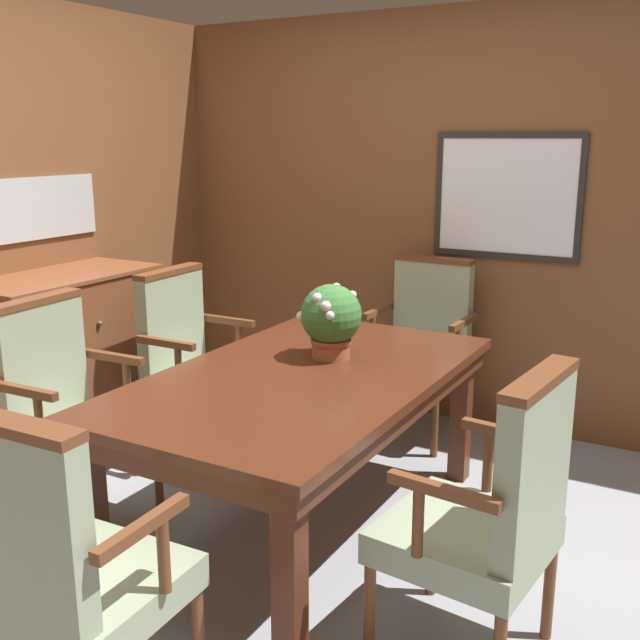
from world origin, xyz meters
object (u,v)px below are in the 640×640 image
chair_head_near (61,565)px  sideboard_cabinet (69,365)px  chair_left_near (66,406)px  potted_plant (331,319)px  chair_head_far (422,342)px  chair_right_near (491,510)px  dining_table (303,392)px  chair_left_far (192,359)px

chair_head_near → sideboard_cabinet: 2.14m
chair_left_near → potted_plant: potted_plant is taller
chair_left_near → sideboard_cabinet: 0.80m
chair_left_near → chair_head_near: 1.34m
chair_head_far → sideboard_cabinet: size_ratio=0.99×
chair_head_near → potted_plant: 1.65m
potted_plant → sideboard_cabinet: (-1.56, -0.15, -0.42)m
chair_right_near → sideboard_cabinet: size_ratio=0.99×
chair_left_near → potted_plant: (0.97, 0.70, 0.37)m
dining_table → potted_plant: size_ratio=5.46×
chair_left_near → chair_right_near: (1.94, 0.00, 0.00)m
chair_left_far → potted_plant: potted_plant is taller
dining_table → chair_left_far: bearing=157.0°
chair_head_far → chair_head_near: 2.69m
chair_head_far → sideboard_cabinet: chair_head_far is taller
chair_right_near → chair_head_far: bearing=-146.1°
chair_head_near → chair_right_near: 1.32m
chair_left_far → chair_right_near: (1.91, -0.85, 0.00)m
chair_left_far → chair_right_near: 2.09m
dining_table → chair_right_near: bearing=-24.7°
dining_table → chair_head_far: 1.34m
dining_table → chair_head_far: bearing=89.2°
sideboard_cabinet → chair_left_far: bearing=25.9°
chair_head_near → chair_left_far: bearing=-63.6°
chair_right_near → potted_plant: size_ratio=3.03×
chair_head_near → chair_right_near: (0.96, 0.91, 0.00)m
sideboard_cabinet → dining_table: bearing=-3.6°
potted_plant → chair_head_near: bearing=-89.5°
dining_table → potted_plant: 0.37m
chair_head_far → sideboard_cabinet: 2.01m
chair_head_far → chair_right_near: (0.96, -1.79, 0.00)m
chair_left_near → chair_right_near: bearing=-92.8°
sideboard_cabinet → chair_head_near: bearing=-42.8°
dining_table → chair_head_far: (0.02, 1.34, -0.10)m
chair_left_far → chair_head_near: (0.95, -1.76, 0.00)m
chair_left_far → dining_table: bearing=-114.1°
chair_head_near → chair_right_near: size_ratio=1.00×
chair_head_far → potted_plant: potted_plant is taller
chair_head_far → chair_left_near: size_ratio=1.00×
potted_plant → chair_right_near: bearing=-35.7°
chair_head_far → chair_head_near: size_ratio=1.00×
chair_left_near → potted_plant: 1.25m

